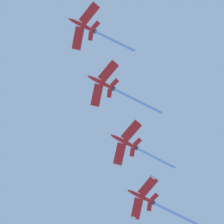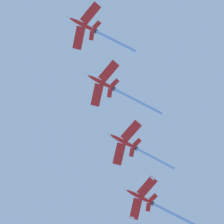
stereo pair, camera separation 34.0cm
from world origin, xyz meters
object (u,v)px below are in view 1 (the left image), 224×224
jet_third (130,145)px  jet_fourth (151,202)px  jet_second (112,88)px  jet_lead (91,30)px

jet_third → jet_fourth: jet_third is taller
jet_second → jet_fourth: bearing=45.5°
jet_lead → jet_fourth: size_ratio=0.95×
jet_second → jet_third: bearing=46.3°
jet_second → jet_fourth: (33.97, 34.57, -5.60)m
jet_lead → jet_third: bearing=45.8°
jet_third → jet_fourth: (17.56, 17.41, -1.95)m
jet_lead → jet_second: jet_lead is taller
jet_lead → jet_second: (17.00, 17.15, -2.54)m
jet_second → jet_fourth: 48.78m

